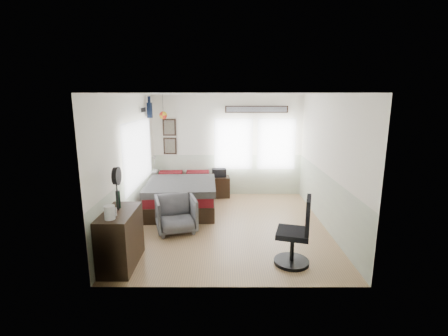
{
  "coord_description": "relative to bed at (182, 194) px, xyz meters",
  "views": [
    {
      "loc": [
        -0.09,
        -6.39,
        2.66
      ],
      "look_at": [
        -0.1,
        0.4,
        1.15
      ],
      "focal_mm": 26.0,
      "sensor_mm": 36.0,
      "label": 1
    }
  ],
  "objects": [
    {
      "name": "task_chair",
      "position": [
        2.18,
        -2.71,
        0.12
      ],
      "size": [
        0.62,
        0.62,
        1.13
      ],
      "rotation": [
        0.0,
        0.0,
        -0.28
      ],
      "color": "black",
      "rests_on": "ground_plane"
    },
    {
      "name": "dresser",
      "position": [
        -0.62,
        -2.73,
        0.11
      ],
      "size": [
        0.48,
        1.0,
        0.9
      ],
      "primitive_type": "cube",
      "color": "black",
      "rests_on": "ground_plane"
    },
    {
      "name": "bottle",
      "position": [
        -0.68,
        -2.56,
        0.7
      ],
      "size": [
        0.07,
        0.07,
        0.28
      ],
      "primitive_type": "cylinder",
      "color": "black",
      "rests_on": "dresser"
    },
    {
      "name": "armchair",
      "position": [
        0.06,
        -1.39,
        0.02
      ],
      "size": [
        0.96,
        0.97,
        0.72
      ],
      "primitive_type": "imported",
      "rotation": [
        0.0,
        0.0,
        0.29
      ],
      "color": "#4C4B53",
      "rests_on": "ground_plane"
    },
    {
      "name": "ground_plane",
      "position": [
        1.12,
        -1.12,
        -0.35
      ],
      "size": [
        4.0,
        4.5,
        0.01
      ],
      "primitive_type": "cube",
      "color": "#997454"
    },
    {
      "name": "room_shell",
      "position": [
        1.04,
        -0.93,
        1.27
      ],
      "size": [
        4.02,
        4.52,
        2.71
      ],
      "color": "white",
      "rests_on": "ground_plane"
    },
    {
      "name": "black_bag",
      "position": [
        0.88,
        0.91,
        0.32
      ],
      "size": [
        0.39,
        0.28,
        0.21
      ],
      "primitive_type": "cube",
      "rotation": [
        0.0,
        0.0,
        0.13
      ],
      "color": "black",
      "rests_on": "nightstand"
    },
    {
      "name": "kettle",
      "position": [
        -0.65,
        -3.04,
        0.66
      ],
      "size": [
        0.18,
        0.15,
        0.21
      ],
      "rotation": [
        0.0,
        0.0,
        -0.13
      ],
      "color": "silver",
      "rests_on": "dresser"
    },
    {
      "name": "wall_decor",
      "position": [
        0.01,
        0.84,
        1.76
      ],
      "size": [
        3.55,
        1.32,
        1.44
      ],
      "color": "black",
      "rests_on": "room_shell"
    },
    {
      "name": "nightstand",
      "position": [
        0.88,
        0.91,
        -0.07
      ],
      "size": [
        0.58,
        0.48,
        0.55
      ],
      "primitive_type": "cube",
      "rotation": [
        0.0,
        0.0,
        0.08
      ],
      "color": "black",
      "rests_on": "ground_plane"
    },
    {
      "name": "stand_fan",
      "position": [
        -0.64,
        -2.67,
        1.1
      ],
      "size": [
        0.08,
        0.29,
        0.7
      ],
      "rotation": [
        0.0,
        0.0,
        0.01
      ],
      "color": "black",
      "rests_on": "dresser"
    },
    {
      "name": "bed",
      "position": [
        0.0,
        0.0,
        0.0
      ],
      "size": [
        1.67,
        2.26,
        0.7
      ],
      "rotation": [
        0.0,
        0.0,
        0.05
      ],
      "color": "black",
      "rests_on": "ground_plane"
    }
  ]
}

